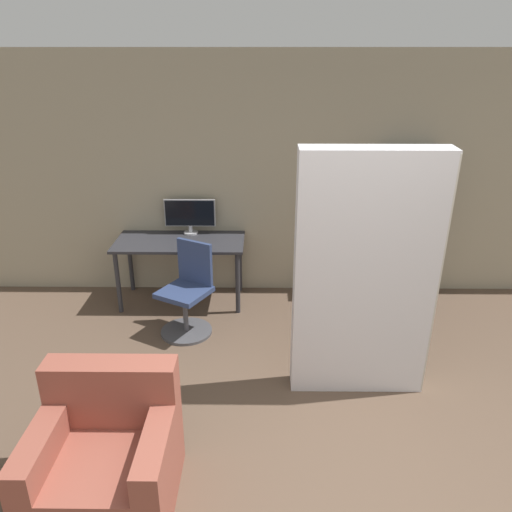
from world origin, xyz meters
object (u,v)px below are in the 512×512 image
Objects in this scene: office_chair at (188,297)px; armchair at (107,456)px; bookshelf at (395,227)px; mattress_near at (365,278)px; monitor at (190,214)px.

office_chair is 1.10× the size of armchair.
bookshelf is 2.01× the size of armchair.
bookshelf reaches higher than office_chair.
office_chair is at bearing -158.27° from bookshelf.
mattress_near is at bearing -30.53° from office_chair.
armchair is at bearing -129.99° from bookshelf.
monitor is 2.32m from bookshelf.
monitor reaches higher than office_chair.
office_chair is at bearing -85.51° from monitor.
office_chair is 1.91m from mattress_near.
monitor is 0.61× the size of office_chair.
monitor is 3.02m from armchair.
monitor is at bearing 86.91° from armchair.
monitor is 0.67× the size of armchair.
armchair is at bearing -93.09° from monitor.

